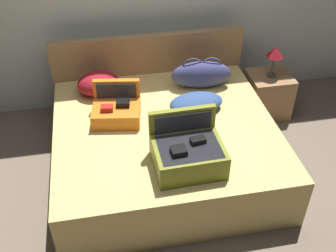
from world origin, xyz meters
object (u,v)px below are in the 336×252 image
hard_case_large (188,152)px  hard_case_medium (117,109)px  table_lamp (275,53)px  duffel_bag (201,74)px  bed (165,147)px  pillow_near_headboard (98,83)px  pillow_center_head (196,103)px  nightstand (268,95)px

hard_case_large → hard_case_medium: bearing=122.7°
hard_case_large → table_lamp: (1.16, 1.17, 0.12)m
hard_case_medium → duffel_bag: size_ratio=0.77×
bed → duffel_bag: duffel_bag is taller
pillow_near_headboard → pillow_center_head: size_ratio=0.80×
pillow_center_head → nightstand: 1.08m
nightstand → table_lamp: 0.50m
duffel_bag → table_lamp: table_lamp is taller
pillow_center_head → nightstand: pillow_center_head is taller
bed → hard_case_large: size_ratio=3.61×
table_lamp → hard_case_large: bearing=-135.0°
duffel_bag → bed: bearing=-129.6°
pillow_center_head → duffel_bag: bearing=69.2°
pillow_near_headboard → table_lamp: bearing=0.5°
pillow_center_head → pillow_near_headboard: bearing=152.6°
bed → pillow_center_head: size_ratio=3.87×
nightstand → hard_case_medium: bearing=-164.5°
nightstand → table_lamp: table_lamp is taller
bed → pillow_center_head: bearing=30.4°
bed → pillow_near_headboard: size_ratio=4.82×
pillow_center_head → nightstand: bearing=26.4°
bed → table_lamp: bearing=27.5°
hard_case_medium → pillow_near_headboard: 0.46m
hard_case_large → pillow_near_headboard: (-0.61, 1.15, -0.02)m
pillow_near_headboard → table_lamp: 1.78m
pillow_near_headboard → nightstand: (1.78, 0.01, -0.36)m
hard_case_large → pillow_center_head: bearing=69.6°
pillow_center_head → hard_case_large: bearing=-109.0°
bed → pillow_near_headboard: bearing=130.1°
hard_case_medium → duffel_bag: duffel_bag is taller
pillow_center_head → nightstand: size_ratio=1.05×
hard_case_large → bed: bearing=97.3°
bed → nightstand: bed is taller
hard_case_medium → table_lamp: bearing=24.8°
hard_case_large → hard_case_medium: 0.86m
nightstand → duffel_bag: bearing=-173.7°
hard_case_large → nightstand: bearing=43.6°
duffel_bag → pillow_center_head: duffel_bag is taller
nightstand → table_lamp: bearing=45.0°
bed → hard_case_medium: hard_case_medium is taller
hard_case_medium → table_lamp: (1.65, 0.46, 0.15)m
duffel_bag → table_lamp: size_ratio=1.80×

